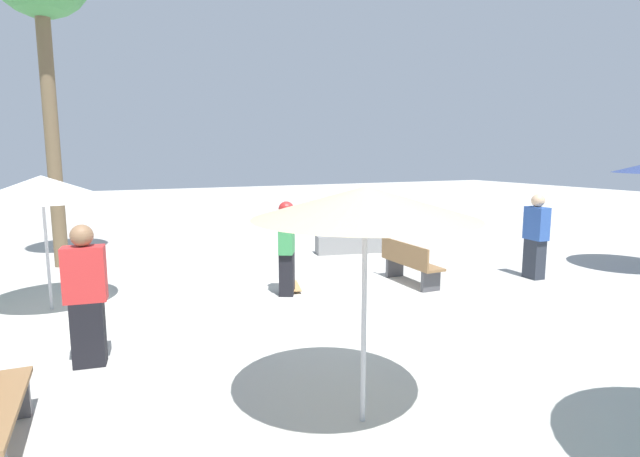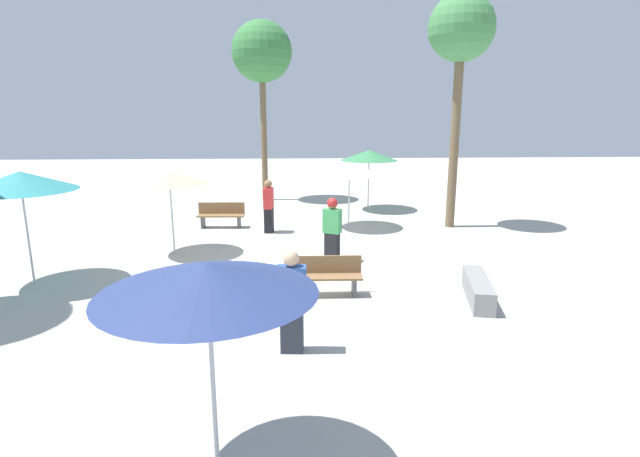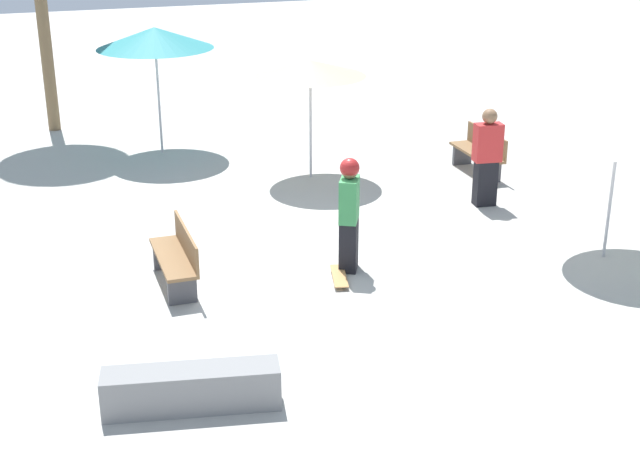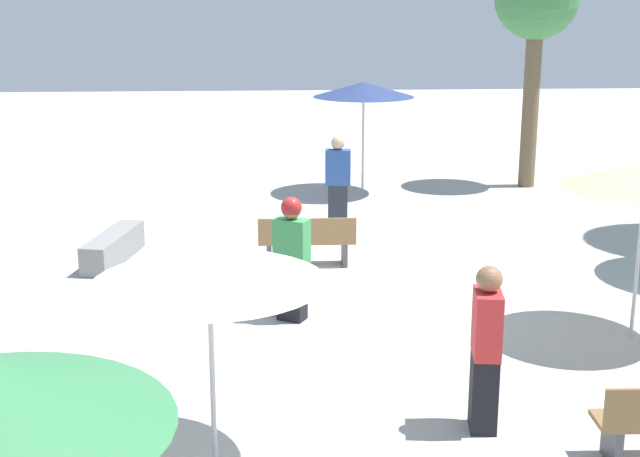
# 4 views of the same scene
# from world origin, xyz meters

# --- Properties ---
(ground_plane) EXTENTS (60.00, 60.00, 0.00)m
(ground_plane) POSITION_xyz_m (0.00, 0.00, 0.00)
(ground_plane) COLOR #B2AFA8
(skater_main) EXTENTS (0.53, 0.44, 1.73)m
(skater_main) POSITION_xyz_m (-0.81, -0.81, 0.93)
(skater_main) COLOR black
(skater_main) RESTS_ON ground_plane
(skateboard) EXTENTS (0.82, 0.40, 0.07)m
(skateboard) POSITION_xyz_m (-1.11, -0.55, 0.06)
(skateboard) COLOR #B7844C
(skateboard) RESTS_ON ground_plane
(concrete_ledge) EXTENTS (0.81, 1.98, 0.48)m
(concrete_ledge) POSITION_xyz_m (-3.72, 2.17, 0.24)
(concrete_ledge) COLOR gray
(concrete_ledge) RESTS_ON ground_plane
(bench_near) EXTENTS (1.61, 0.46, 0.85)m
(bench_near) POSITION_xyz_m (-0.48, 1.68, 0.43)
(bench_near) COLOR #47474C
(bench_near) RESTS_ON ground_plane
(shade_umbrella_white) EXTENTS (2.15, 2.15, 2.24)m
(shade_umbrella_white) POSITION_xyz_m (-1.66, -4.72, 2.03)
(shade_umbrella_white) COLOR #B7B7BC
(shade_umbrella_white) RESTS_ON ground_plane
(shade_umbrella_navy) EXTENTS (2.25, 2.25, 2.50)m
(shade_umbrella_navy) POSITION_xyz_m (1.04, 7.27, 2.33)
(shade_umbrella_navy) COLOR #B7B7BC
(shade_umbrella_navy) RESTS_ON ground_plane
(palm_tree_center_right) EXTENTS (1.90, 1.90, 5.26)m
(palm_tree_center_right) POSITION_xyz_m (4.97, 7.78, 4.14)
(palm_tree_center_right) COLOR brown
(palm_tree_center_right) RESTS_ON ground_plane
(bystander_watching) EXTENTS (0.50, 0.31, 1.77)m
(bystander_watching) POSITION_xyz_m (0.24, 4.31, 0.88)
(bystander_watching) COLOR #282D38
(bystander_watching) RESTS_ON ground_plane
(bystander_far) EXTENTS (0.33, 0.51, 1.76)m
(bystander_far) POSITION_xyz_m (1.05, -4.14, 0.88)
(bystander_far) COLOR black
(bystander_far) RESTS_ON ground_plane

